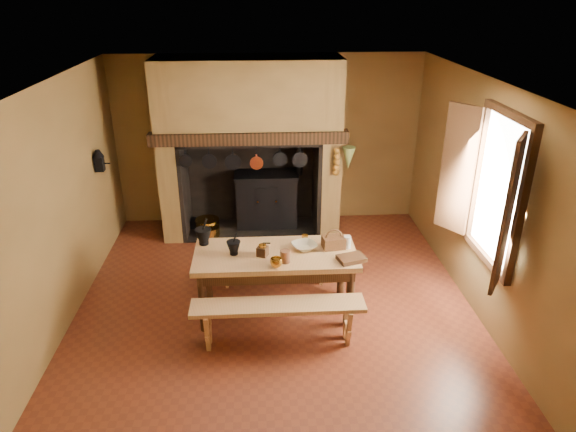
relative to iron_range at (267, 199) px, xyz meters
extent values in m
plane|color=#602816|center=(0.04, -2.45, -0.48)|extent=(5.50, 5.50, 0.00)
plane|color=silver|center=(0.04, -2.45, 2.32)|extent=(5.50, 5.50, 0.00)
cube|color=olive|center=(0.04, 0.30, 0.92)|extent=(5.00, 0.02, 2.80)
cube|color=olive|center=(-2.46, -2.45, 0.92)|extent=(0.02, 5.50, 2.80)
cube|color=olive|center=(2.54, -2.45, 0.92)|extent=(0.02, 5.50, 2.80)
cube|color=olive|center=(0.04, -5.20, 0.92)|extent=(5.00, 0.02, 2.80)
cube|color=olive|center=(-1.51, -0.15, 0.92)|extent=(0.30, 0.90, 2.80)
cube|color=olive|center=(0.99, -0.15, 0.92)|extent=(0.30, 0.90, 2.80)
cube|color=olive|center=(-0.26, -0.15, 1.72)|extent=(2.20, 0.90, 1.20)
cube|color=black|center=(-0.26, -0.55, 1.21)|extent=(2.95, 0.22, 0.18)
cube|color=black|center=(-0.26, 0.27, 0.32)|extent=(2.20, 0.06, 1.60)
cube|color=black|center=(-0.26, -0.15, -0.47)|extent=(2.20, 0.90, 0.02)
cube|color=black|center=(-0.01, 0.00, -0.03)|extent=(1.00, 0.50, 0.90)
cube|color=black|center=(-0.01, -0.02, 0.44)|extent=(1.04, 0.54, 0.04)
cube|color=black|center=(-0.01, -0.26, 0.07)|extent=(0.35, 0.02, 0.45)
cylinder|color=black|center=(0.54, 0.00, 0.77)|extent=(0.10, 0.10, 0.70)
cylinder|color=#B27D29|center=(-0.16, -0.28, 0.07)|extent=(0.03, 0.03, 0.03)
cylinder|color=#B27D29|center=(0.14, -0.28, 0.07)|extent=(0.03, 0.03, 0.03)
cylinder|color=#B27D29|center=(-1.01, -0.15, -0.38)|extent=(0.40, 0.40, 0.20)
cylinder|color=#B27D29|center=(-0.96, -0.40, -0.39)|extent=(0.34, 0.34, 0.18)
cube|color=black|center=(-1.21, -0.05, -0.40)|extent=(0.18, 0.18, 0.16)
cone|color=#5B6730|center=(1.22, -0.66, 0.90)|extent=(0.20, 0.20, 0.35)
cube|color=white|center=(2.52, -2.85, 1.22)|extent=(0.02, 1.00, 1.60)
cube|color=#362011|center=(2.49, -2.85, 2.06)|extent=(0.08, 1.16, 0.08)
cube|color=#362011|center=(2.49, -2.85, 0.38)|extent=(0.08, 1.16, 0.08)
cube|color=#362011|center=(2.29, -3.53, 1.22)|extent=(0.29, 0.39, 1.60)
cube|color=#362011|center=(2.29, -2.17, 1.22)|extent=(0.29, 0.39, 1.60)
cube|color=black|center=(-2.38, -0.90, 0.97)|extent=(0.12, 0.12, 0.22)
cone|color=black|center=(-2.38, -0.90, 1.12)|extent=(0.16, 0.16, 0.10)
cylinder|color=black|center=(-2.29, -0.90, 0.97)|extent=(0.12, 0.02, 0.02)
cube|color=tan|center=(0.05, -2.56, 0.33)|extent=(1.94, 0.86, 0.06)
cube|color=#362011|center=(0.05, -2.56, 0.22)|extent=(1.81, 0.73, 0.15)
cylinder|color=#362011|center=(-0.82, -2.89, -0.10)|extent=(0.10, 0.10, 0.78)
cylinder|color=#362011|center=(0.91, -2.89, -0.10)|extent=(0.10, 0.10, 0.78)
cylinder|color=#362011|center=(-0.82, -2.24, -0.10)|extent=(0.10, 0.10, 0.78)
cylinder|color=#362011|center=(0.91, -2.24, -0.10)|extent=(0.10, 0.10, 0.78)
cube|color=tan|center=(0.05, -3.20, 0.04)|extent=(1.93, 0.34, 0.05)
cube|color=tan|center=(0.05, -1.91, -0.06)|extent=(1.58, 0.28, 0.04)
cylinder|color=black|center=(-0.82, -2.29, 0.38)|extent=(0.12, 0.12, 0.04)
cone|color=black|center=(-0.82, -2.29, 0.48)|extent=(0.20, 0.20, 0.17)
cylinder|color=black|center=(-0.80, -2.29, 0.62)|extent=(0.08, 0.03, 0.17)
cylinder|color=black|center=(-0.45, -2.57, 0.37)|extent=(0.10, 0.10, 0.03)
cone|color=black|center=(-0.45, -2.57, 0.46)|extent=(0.17, 0.17, 0.14)
cylinder|color=black|center=(-0.43, -2.57, 0.57)|extent=(0.07, 0.03, 0.14)
cube|color=#362011|center=(-0.11, -2.63, 0.42)|extent=(0.15, 0.15, 0.12)
cylinder|color=#B27D29|center=(-0.11, -2.63, 0.49)|extent=(0.09, 0.09, 0.03)
cylinder|color=black|center=(-0.06, -2.63, 0.52)|extent=(0.10, 0.05, 0.03)
cylinder|color=#B27D29|center=(0.05, -2.88, 0.40)|extent=(0.10, 0.10, 0.09)
cylinder|color=#B27D29|center=(0.42, -2.29, 0.40)|extent=(0.09, 0.09, 0.09)
imported|color=beige|center=(0.40, -2.49, 0.39)|extent=(0.38, 0.38, 0.07)
cylinder|color=#4F2D1D|center=(0.15, -2.80, 0.43)|extent=(0.13, 0.13, 0.15)
cylinder|color=beige|center=(0.92, -2.50, 0.44)|extent=(0.10, 0.10, 0.16)
cube|color=#502D18|center=(0.75, -2.48, 0.43)|extent=(0.29, 0.22, 0.15)
torus|color=#502D18|center=(0.75, -2.48, 0.50)|extent=(0.21, 0.05, 0.21)
cube|color=#362011|center=(0.92, -2.81, 0.38)|extent=(0.36, 0.30, 0.05)
imported|color=#B27D29|center=(0.04, -2.90, 0.41)|extent=(0.18, 0.18, 0.11)
camera|label=1|loc=(-0.13, -7.96, 3.28)|focal=32.00mm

